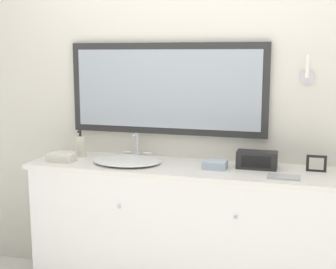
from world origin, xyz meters
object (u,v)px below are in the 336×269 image
object	(u,v)px
soap_bottle	(81,146)
picture_frame	(316,163)
sink_basin	(127,160)
appliance_box	(257,160)

from	to	relation	value
soap_bottle	picture_frame	world-z (taller)	soap_bottle
sink_basin	soap_bottle	xyz separation A→B (m)	(-0.39, 0.10, 0.06)
appliance_box	picture_frame	distance (m)	0.36
appliance_box	sink_basin	bearing A→B (deg)	-173.99
sink_basin	appliance_box	xyz separation A→B (m)	(0.83, 0.09, 0.04)
sink_basin	picture_frame	distance (m)	1.19
appliance_box	picture_frame	xyz separation A→B (m)	(0.35, 0.02, -0.00)
sink_basin	appliance_box	size ratio (longest dim) A/B	1.82
sink_basin	appliance_box	distance (m)	0.84
picture_frame	soap_bottle	bearing A→B (deg)	-179.82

